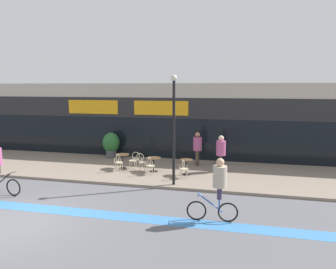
{
  "coord_description": "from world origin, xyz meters",
  "views": [
    {
      "loc": [
        7.07,
        -8.65,
        4.38
      ],
      "look_at": [
        3.26,
        7.24,
        1.97
      ],
      "focal_mm": 35.0,
      "sensor_mm": 36.0,
      "label": 1
    }
  ],
  "objects": [
    {
      "name": "pedestrian_far_end",
      "position": [
        4.56,
        8.64,
        1.2
      ],
      "size": [
        0.49,
        0.49,
        1.82
      ],
      "rotation": [
        0.0,
        0.0,
        -0.05
      ],
      "color": "#4C3D2D",
      "rests_on": "sidewalk_slab"
    },
    {
      "name": "sidewalk_slab",
      "position": [
        0.0,
        7.25,
        0.06
      ],
      "size": [
        40.0,
        5.5,
        0.12
      ],
      "primitive_type": "cube",
      "color": "gray",
      "rests_on": "ground"
    },
    {
      "name": "pedestrian_near_end",
      "position": [
        5.9,
        7.62,
        1.21
      ],
      "size": [
        0.5,
        0.5,
        1.84
      ],
      "rotation": [
        0.0,
        0.0,
        3.19
      ],
      "color": "#382D47",
      "rests_on": "sidewalk_slab"
    },
    {
      "name": "cafe_chair_1_side",
      "position": [
        2.0,
        6.81,
        0.64
      ],
      "size": [
        0.6,
        0.45,
        0.9
      ],
      "rotation": [
        0.0,
        0.0,
        -0.12
      ],
      "color": "beige",
      "rests_on": "sidewalk_slab"
    },
    {
      "name": "cafe_chair_2_near",
      "position": [
        4.32,
        5.94,
        0.64
      ],
      "size": [
        0.42,
        0.58,
        0.9
      ],
      "rotation": [
        0.0,
        0.0,
        1.52
      ],
      "color": "beige",
      "rests_on": "sidewalk_slab"
    },
    {
      "name": "planter_pot",
      "position": [
        -0.78,
        9.39,
        0.95
      ],
      "size": [
        1.01,
        1.01,
        1.52
      ],
      "color": "#4C4C51",
      "rests_on": "sidewalk_slab"
    },
    {
      "name": "lamp_post",
      "position": [
        4.08,
        4.89,
        2.88
      ],
      "size": [
        0.26,
        0.26,
        4.74
      ],
      "color": "black",
      "rests_on": "sidewalk_slab"
    },
    {
      "name": "bistro_table_2",
      "position": [
        4.33,
        6.57,
        0.65
      ],
      "size": [
        0.63,
        0.63,
        0.76
      ],
      "color": "black",
      "rests_on": "sidewalk_slab"
    },
    {
      "name": "bike_lane_stripe",
      "position": [
        0.0,
        1.28,
        0.0
      ],
      "size": [
        36.0,
        0.7,
        0.01
      ],
      "primitive_type": "cube",
      "color": "#3D7AB7",
      "rests_on": "ground"
    },
    {
      "name": "cafe_chair_0_side",
      "position": [
        1.48,
        7.1,
        0.64
      ],
      "size": [
        0.58,
        0.42,
        0.9
      ],
      "rotation": [
        0.0,
        0.0,
        3.19
      ],
      "color": "beige",
      "rests_on": "sidewalk_slab"
    },
    {
      "name": "cafe_chair_0_near",
      "position": [
        0.86,
        6.47,
        0.64
      ],
      "size": [
        0.4,
        0.58,
        0.9
      ],
      "rotation": [
        0.0,
        0.0,
        1.58
      ],
      "color": "beige",
      "rests_on": "sidewalk_slab"
    },
    {
      "name": "cyclist_1",
      "position": [
        6.27,
        1.63,
        1.25
      ],
      "size": [
        1.68,
        0.54,
        2.12
      ],
      "rotation": [
        0.0,
        0.0,
        3.22
      ],
      "color": "black",
      "rests_on": "ground"
    },
    {
      "name": "cafe_chair_1_near",
      "position": [
        2.62,
        6.18,
        0.64
      ],
      "size": [
        0.43,
        0.59,
        0.9
      ],
      "rotation": [
        0.0,
        0.0,
        1.5
      ],
      "color": "beige",
      "rests_on": "sidewalk_slab"
    },
    {
      "name": "bistro_table_0",
      "position": [
        0.86,
        7.09,
        0.65
      ],
      "size": [
        0.69,
        0.69,
        0.75
      ],
      "color": "black",
      "rests_on": "sidewalk_slab"
    },
    {
      "name": "storefront_facade",
      "position": [
        0.0,
        11.96,
        2.28
      ],
      "size": [
        40.0,
        4.06,
        4.56
      ],
      "color": "#B2A899",
      "rests_on": "ground"
    },
    {
      "name": "bistro_table_1",
      "position": [
        2.62,
        6.81,
        0.63
      ],
      "size": [
        0.74,
        0.74,
        0.71
      ],
      "color": "black",
      "rests_on": "sidewalk_slab"
    },
    {
      "name": "ground_plane",
      "position": [
        0.0,
        0.0,
        0.0
      ],
      "size": [
        120.0,
        120.0,
        0.0
      ],
      "primitive_type": "plane",
      "color": "#5B5B60"
    }
  ]
}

